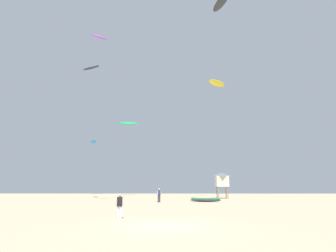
% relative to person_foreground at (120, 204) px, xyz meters
% --- Properties ---
extents(ground_plane, '(120.00, 120.00, 0.00)m').
position_rel_person_foreground_xyz_m(ground_plane, '(2.93, -3.12, -0.91)').
color(ground_plane, '#C6B28C').
extents(person_foreground, '(0.51, 0.35, 1.55)m').
position_rel_person_foreground_xyz_m(person_foreground, '(0.00, 0.00, 0.00)').
color(person_foreground, silver).
rests_on(person_foreground, ground).
extents(person_midground, '(0.53, 0.39, 1.73)m').
position_rel_person_foreground_xyz_m(person_midground, '(1.77, 17.37, 0.10)').
color(person_midground, '#2D2D33').
rests_on(person_midground, ground).
extents(kite_grounded_near, '(4.11, 1.65, 0.47)m').
position_rel_person_foreground_xyz_m(kite_grounded_near, '(7.80, 18.58, -0.67)').
color(kite_grounded_near, '#2D2D33').
rests_on(kite_grounded_near, ground).
extents(lifeguard_tower, '(2.30, 2.30, 4.15)m').
position_rel_person_foreground_xyz_m(lifeguard_tower, '(11.71, 27.44, 2.15)').
color(lifeguard_tower, '#8C704C').
rests_on(lifeguard_tower, ground).
extents(kite_aloft_0, '(4.38, 1.72, 0.93)m').
position_rel_person_foreground_xyz_m(kite_aloft_0, '(-5.63, 36.78, 13.97)').
color(kite_aloft_0, green).
extents(kite_aloft_1, '(4.60, 3.18, 0.84)m').
position_rel_person_foreground_xyz_m(kite_aloft_1, '(-14.05, 36.11, 26.21)').
color(kite_aloft_1, '#2D2D33').
extents(kite_aloft_2, '(2.25, 3.95, 0.65)m').
position_rel_person_foreground_xyz_m(kite_aloft_2, '(9.81, 12.71, 24.35)').
color(kite_aloft_2, '#2D2D33').
extents(kite_aloft_3, '(3.61, 3.23, 0.94)m').
position_rel_person_foreground_xyz_m(kite_aloft_3, '(11.28, 25.71, 18.39)').
color(kite_aloft_3, yellow).
extents(kite_aloft_4, '(1.76, 3.38, 0.47)m').
position_rel_person_foreground_xyz_m(kite_aloft_4, '(-9.91, 27.22, 8.46)').
color(kite_aloft_4, blue).
extents(kite_aloft_5, '(2.08, 1.63, 0.51)m').
position_rel_person_foreground_xyz_m(kite_aloft_5, '(-5.75, 12.96, 19.62)').
color(kite_aloft_5, purple).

